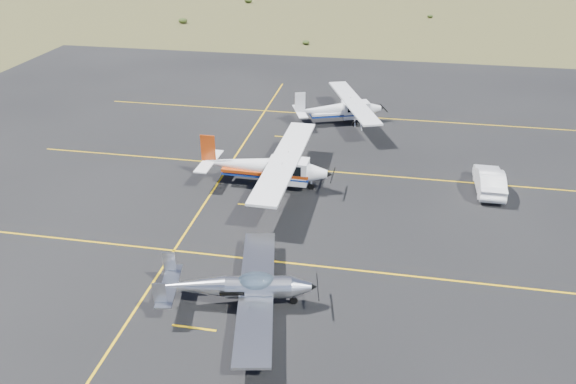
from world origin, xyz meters
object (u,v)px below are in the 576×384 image
at_px(aircraft_low_wing, 241,287).
at_px(aircraft_plain, 340,108).
at_px(aircraft_cessna, 266,166).
at_px(sedan, 489,180).

bearing_deg(aircraft_low_wing, aircraft_plain, 74.19).
relative_size(aircraft_cessna, aircraft_plain, 1.16).
xyz_separation_m(aircraft_low_wing, aircraft_cessna, (-1.43, 11.83, 0.40)).
relative_size(aircraft_low_wing, aircraft_cessna, 0.78).
distance_m(aircraft_low_wing, aircraft_cessna, 11.92).
distance_m(aircraft_cessna, sedan, 14.04).
bearing_deg(aircraft_cessna, sedan, 8.81).
bearing_deg(aircraft_plain, sedan, -64.81).
relative_size(aircraft_low_wing, aircraft_plain, 0.90).
height_order(aircraft_plain, sedan, aircraft_plain).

